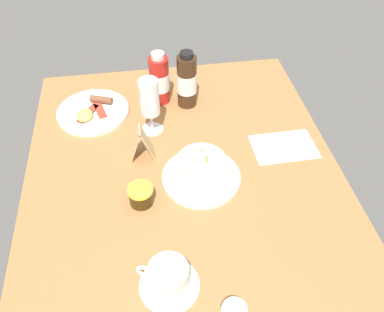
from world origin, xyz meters
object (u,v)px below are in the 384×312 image
object	(u,v)px
porridge_bowl	(201,170)
cutlery_setting	(282,146)
menu_card	(141,143)
coffee_cup	(168,278)
wine_glass	(150,100)
jam_jar	(141,195)
breakfast_plate	(93,112)
sauce_bottle_red	(159,79)
sauce_bottle_brown	(187,81)

from	to	relation	value
porridge_bowl	cutlery_setting	bearing A→B (deg)	-71.26
cutlery_setting	menu_card	size ratio (longest dim) A/B	1.86
coffee_cup	porridge_bowl	bearing A→B (deg)	-22.19
coffee_cup	wine_glass	xyz separation A→B (cm)	(50.11, -0.55, 7.62)
cutlery_setting	jam_jar	world-z (taller)	jam_jar
cutlery_setting	menu_card	distance (cm)	39.97
porridge_bowl	jam_jar	bearing A→B (deg)	108.37
breakfast_plate	coffee_cup	bearing A→B (deg)	-164.15
jam_jar	menu_card	xyz separation A→B (cm)	(16.31, -1.23, 2.25)
sauce_bottle_red	jam_jar	bearing A→B (deg)	167.97
jam_jar	menu_card	size ratio (longest dim) A/B	0.65
jam_jar	sauce_bottle_brown	bearing A→B (deg)	-24.08
porridge_bowl	coffee_cup	world-z (taller)	porridge_bowl
porridge_bowl	jam_jar	world-z (taller)	porridge_bowl
porridge_bowl	breakfast_plate	bearing A→B (deg)	42.30
porridge_bowl	jam_jar	size ratio (longest dim) A/B	3.28
wine_glass	sauce_bottle_red	bearing A→B (deg)	-15.41
wine_glass	jam_jar	world-z (taller)	wine_glass
wine_glass	sauce_bottle_red	world-z (taller)	wine_glass
cutlery_setting	sauce_bottle_brown	bearing A→B (deg)	45.00
sauce_bottle_red	cutlery_setting	bearing A→B (deg)	-130.12
coffee_cup	jam_jar	bearing A→B (deg)	10.44
menu_card	breakfast_plate	bearing A→B (deg)	34.28
porridge_bowl	cutlery_setting	world-z (taller)	porridge_bowl
coffee_cup	sauce_bottle_brown	world-z (taller)	sauce_bottle_brown
jam_jar	menu_card	world-z (taller)	menu_card
cutlery_setting	jam_jar	bearing A→B (deg)	108.59
sauce_bottle_brown	wine_glass	bearing A→B (deg)	132.20
sauce_bottle_red	menu_card	bearing A→B (deg)	163.06
cutlery_setting	sauce_bottle_red	world-z (taller)	sauce_bottle_red
porridge_bowl	sauce_bottle_brown	world-z (taller)	sauce_bottle_brown
breakfast_plate	menu_card	xyz separation A→B (cm)	(-20.55, -14.01, 3.84)
sauce_bottle_red	menu_card	size ratio (longest dim) A/B	1.76
menu_card	coffee_cup	bearing A→B (deg)	-175.58
sauce_bottle_brown	sauce_bottle_red	distance (cm)	8.77
porridge_bowl	sauce_bottle_brown	bearing A→B (deg)	-1.64
cutlery_setting	breakfast_plate	world-z (taller)	breakfast_plate
jam_jar	menu_card	bearing A→B (deg)	-4.31
jam_jar	breakfast_plate	world-z (taller)	jam_jar
porridge_bowl	cutlery_setting	distance (cm)	26.49
porridge_bowl	wine_glass	bearing A→B (deg)	27.27
porridge_bowl	wine_glass	distance (cm)	25.42
cutlery_setting	sauce_bottle_brown	distance (cm)	34.94
jam_jar	sauce_bottle_brown	size ratio (longest dim) A/B	0.34
jam_jar	sauce_bottle_red	distance (cm)	42.10
breakfast_plate	menu_card	distance (cm)	25.17
jam_jar	breakfast_plate	xyz separation A→B (cm)	(36.86, 12.78, -1.59)
cutlery_setting	breakfast_plate	distance (cm)	58.41
jam_jar	sauce_bottle_red	bearing A→B (deg)	-12.03
cutlery_setting	breakfast_plate	bearing A→B (deg)	66.69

